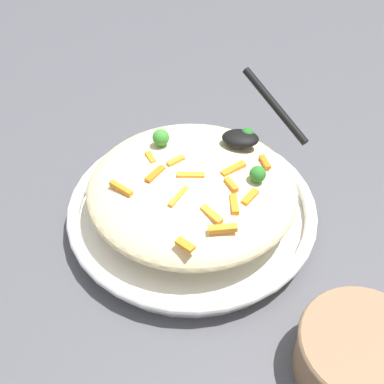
% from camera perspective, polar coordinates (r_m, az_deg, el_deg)
% --- Properties ---
extents(ground_plane, '(2.40, 2.40, 0.00)m').
position_cam_1_polar(ground_plane, '(0.80, -0.00, -3.29)').
color(ground_plane, '#4C4C51').
extents(serving_bowl, '(0.38, 0.38, 0.04)m').
position_cam_1_polar(serving_bowl, '(0.79, -0.00, -2.15)').
color(serving_bowl, white).
rests_on(serving_bowl, ground_plane).
extents(pasta_mound, '(0.31, 0.30, 0.07)m').
position_cam_1_polar(pasta_mound, '(0.75, -0.00, 0.37)').
color(pasta_mound, beige).
rests_on(pasta_mound, serving_bowl).
extents(carrot_piece_0, '(0.04, 0.02, 0.01)m').
position_cam_1_polar(carrot_piece_0, '(0.66, 3.43, -4.10)').
color(carrot_piece_0, orange).
rests_on(carrot_piece_0, pasta_mound).
extents(carrot_piece_1, '(0.03, 0.04, 0.01)m').
position_cam_1_polar(carrot_piece_1, '(0.73, -4.13, 2.04)').
color(carrot_piece_1, orange).
rests_on(carrot_piece_1, pasta_mound).
extents(carrot_piece_2, '(0.03, 0.03, 0.01)m').
position_cam_1_polar(carrot_piece_2, '(0.67, 2.19, -2.52)').
color(carrot_piece_2, orange).
rests_on(carrot_piece_2, pasta_mound).
extents(carrot_piece_3, '(0.03, 0.03, 0.01)m').
position_cam_1_polar(carrot_piece_3, '(0.74, -1.82, 3.45)').
color(carrot_piece_3, orange).
rests_on(carrot_piece_3, pasta_mound).
extents(carrot_piece_4, '(0.02, 0.03, 0.01)m').
position_cam_1_polar(carrot_piece_4, '(0.76, 8.13, 3.34)').
color(carrot_piece_4, orange).
rests_on(carrot_piece_4, pasta_mound).
extents(carrot_piece_5, '(0.04, 0.01, 0.01)m').
position_cam_1_polar(carrot_piece_5, '(0.72, -0.11, 1.87)').
color(carrot_piece_5, orange).
rests_on(carrot_piece_5, pasta_mound).
extents(carrot_piece_6, '(0.02, 0.04, 0.01)m').
position_cam_1_polar(carrot_piece_6, '(0.69, -1.52, -0.53)').
color(carrot_piece_6, orange).
rests_on(carrot_piece_6, pasta_mound).
extents(carrot_piece_7, '(0.02, 0.04, 0.01)m').
position_cam_1_polar(carrot_piece_7, '(0.69, 4.73, -1.36)').
color(carrot_piece_7, orange).
rests_on(carrot_piece_7, pasta_mound).
extents(carrot_piece_8, '(0.04, 0.03, 0.01)m').
position_cam_1_polar(carrot_piece_8, '(0.71, -7.92, 0.41)').
color(carrot_piece_8, orange).
rests_on(carrot_piece_8, pasta_mound).
extents(carrot_piece_9, '(0.02, 0.03, 0.01)m').
position_cam_1_polar(carrot_piece_9, '(0.70, 6.48, -0.54)').
color(carrot_piece_9, orange).
rests_on(carrot_piece_9, pasta_mound).
extents(carrot_piece_10, '(0.02, 0.03, 0.01)m').
position_cam_1_polar(carrot_piece_10, '(0.71, 4.39, 0.79)').
color(carrot_piece_10, orange).
rests_on(carrot_piece_10, pasta_mound).
extents(carrot_piece_11, '(0.04, 0.04, 0.01)m').
position_cam_1_polar(carrot_piece_11, '(0.74, 4.62, 2.55)').
color(carrot_piece_11, orange).
rests_on(carrot_piece_11, pasta_mound).
extents(carrot_piece_12, '(0.02, 0.03, 0.01)m').
position_cam_1_polar(carrot_piece_12, '(0.76, -4.65, 3.83)').
color(carrot_piece_12, orange).
rests_on(carrot_piece_12, pasta_mound).
extents(carrot_piece_13, '(0.03, 0.02, 0.01)m').
position_cam_1_polar(carrot_piece_13, '(0.64, -0.78, -5.89)').
color(carrot_piece_13, orange).
rests_on(carrot_piece_13, pasta_mound).
extents(broccoli_floret_0, '(0.02, 0.02, 0.03)m').
position_cam_1_polar(broccoli_floret_0, '(0.79, 6.14, 6.30)').
color(broccoli_floret_0, '#205B1C').
rests_on(broccoli_floret_0, pasta_mound).
extents(broccoli_floret_1, '(0.02, 0.02, 0.03)m').
position_cam_1_polar(broccoli_floret_1, '(0.72, 7.33, 2.00)').
color(broccoli_floret_1, '#296820').
rests_on(broccoli_floret_1, pasta_mound).
extents(broccoli_floret_2, '(0.03, 0.03, 0.03)m').
position_cam_1_polar(broccoli_floret_2, '(0.77, -3.49, 6.05)').
color(broccoli_floret_2, '#377928').
rests_on(broccoli_floret_2, pasta_mound).
extents(serving_spoon, '(0.13, 0.12, 0.07)m').
position_cam_1_polar(serving_spoon, '(0.79, 6.76, 7.23)').
color(serving_spoon, black).
rests_on(serving_spoon, pasta_mound).
extents(companion_bowl, '(0.15, 0.15, 0.07)m').
position_cam_1_polar(companion_bowl, '(0.66, 18.28, -16.79)').
color(companion_bowl, '#8C6B4C').
rests_on(companion_bowl, ground_plane).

